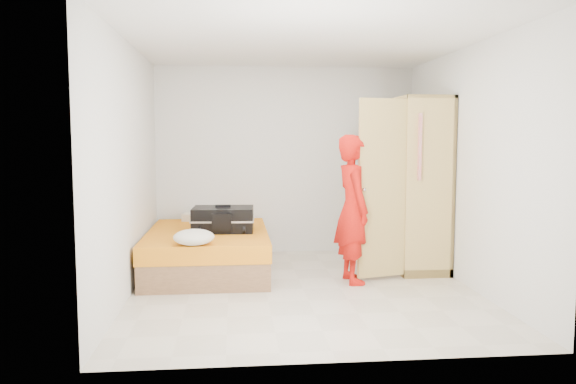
{
  "coord_description": "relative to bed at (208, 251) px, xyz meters",
  "views": [
    {
      "loc": [
        -0.73,
        -5.85,
        1.62
      ],
      "look_at": [
        -0.12,
        0.49,
        1.0
      ],
      "focal_mm": 35.0,
      "sensor_mm": 36.0,
      "label": 1
    }
  ],
  "objects": [
    {
      "name": "room",
      "position": [
        1.05,
        -0.9,
        1.05
      ],
      "size": [
        4.0,
        4.02,
        2.6
      ],
      "color": "beige",
      "rests_on": "ground"
    },
    {
      "name": "bed",
      "position": [
        0.0,
        0.0,
        0.0
      ],
      "size": [
        1.42,
        2.02,
        0.5
      ],
      "color": "#936643",
      "rests_on": "ground"
    },
    {
      "name": "wardrobe",
      "position": [
        2.5,
        -0.05,
        0.75
      ],
      "size": [
        1.15,
        1.33,
        2.1
      ],
      "color": "#E4BC6F",
      "rests_on": "ground"
    },
    {
      "name": "person",
      "position": [
        1.64,
        -0.65,
        0.57
      ],
      "size": [
        0.46,
        0.64,
        1.65
      ],
      "primitive_type": "imported",
      "rotation": [
        0.0,
        0.0,
        1.67
      ],
      "color": "red",
      "rests_on": "ground"
    },
    {
      "name": "suitcase",
      "position": [
        0.19,
        -0.04,
        0.39
      ],
      "size": [
        0.76,
        0.59,
        0.32
      ],
      "rotation": [
        0.0,
        0.0,
        -0.05
      ],
      "color": "black",
      "rests_on": "bed"
    },
    {
      "name": "round_cushion",
      "position": [
        -0.1,
        -0.89,
        0.33
      ],
      "size": [
        0.43,
        0.43,
        0.16
      ],
      "primitive_type": "ellipsoid",
      "color": "white",
      "rests_on": "bed"
    },
    {
      "name": "pillow",
      "position": [
        -0.09,
        0.85,
        0.3
      ],
      "size": [
        0.59,
        0.37,
        0.1
      ],
      "primitive_type": "cube",
      "rotation": [
        0.0,
        0.0,
        -0.16
      ],
      "color": "white",
      "rests_on": "bed"
    }
  ]
}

